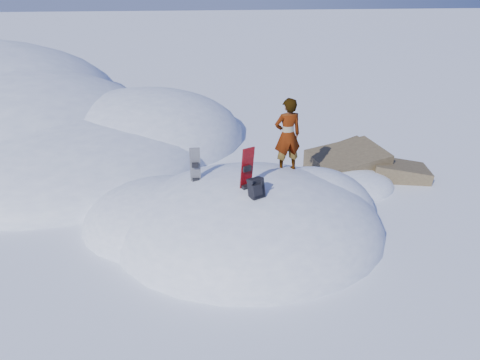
{
  "coord_description": "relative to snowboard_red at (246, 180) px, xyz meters",
  "views": [
    {
      "loc": [
        -1.15,
        -10.45,
        6.41
      ],
      "look_at": [
        -0.23,
        0.3,
        1.34
      ],
      "focal_mm": 35.0,
      "sensor_mm": 36.0,
      "label": 1
    }
  ],
  "objects": [
    {
      "name": "snowboard_dark",
      "position": [
        -1.21,
        0.76,
        -0.15
      ],
      "size": [
        0.26,
        0.18,
        1.4
      ],
      "rotation": [
        0.0,
        0.0,
        0.01
      ],
      "color": "black",
      "rests_on": "snow_mound"
    },
    {
      "name": "ground",
      "position": [
        0.14,
        0.42,
        -1.68
      ],
      "size": [
        120.0,
        120.0,
        0.0
      ],
      "primitive_type": "plane",
      "color": "white",
      "rests_on": "ground"
    },
    {
      "name": "gear_pile",
      "position": [
        -1.92,
        -0.69,
        -1.57
      ],
      "size": [
        0.87,
        0.71,
        0.23
      ],
      "rotation": [
        0.0,
        0.0,
        0.54
      ],
      "color": "black",
      "rests_on": "ground"
    },
    {
      "name": "snow_mound",
      "position": [
        -0.03,
        0.66,
        -1.68
      ],
      "size": [
        8.0,
        6.0,
        3.0
      ],
      "color": "white",
      "rests_on": "ground"
    },
    {
      "name": "snowboard_red",
      "position": [
        0.0,
        0.0,
        0.0
      ],
      "size": [
        0.4,
        0.37,
        1.71
      ],
      "rotation": [
        0.0,
        0.0,
        0.5
      ],
      "color": "red",
      "rests_on": "snow_mound"
    },
    {
      "name": "backpack",
      "position": [
        0.2,
        -0.41,
        -0.04
      ],
      "size": [
        0.45,
        0.49,
        0.56
      ],
      "rotation": [
        0.0,
        0.0,
        0.46
      ],
      "color": "black",
      "rests_on": "snow_mound"
    },
    {
      "name": "person",
      "position": [
        1.22,
        1.4,
        0.58
      ],
      "size": [
        0.81,
        0.62,
        2.01
      ],
      "primitive_type": "imported",
      "rotation": [
        0.0,
        0.0,
        3.34
      ],
      "color": "slate",
      "rests_on": "snow_mound"
    },
    {
      "name": "rock_outcrop",
      "position": [
        3.86,
        3.43,
        -1.67
      ],
      "size": [
        4.68,
        4.41,
        1.68
      ],
      "color": "brown",
      "rests_on": "ground"
    }
  ]
}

